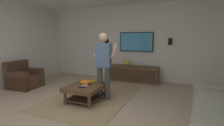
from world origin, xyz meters
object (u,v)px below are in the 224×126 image
remote_black (82,87)px  book (93,81)px  coffee_table (87,89)px  bowl (86,82)px  wall_speaker_right (107,42)px  media_console (134,74)px  person_standing (104,62)px  vase_round (127,62)px  remote_white (84,86)px  wall_speaker_left (170,42)px  remote_grey (92,81)px  armchair (24,79)px  tv (136,42)px

remote_black → book: bearing=-129.5°
coffee_table → book: book is taller
coffee_table → remote_black: 0.30m
bowl → wall_speaker_right: wall_speaker_right is taller
media_console → person_standing: person_standing is taller
coffee_table → wall_speaker_right: bearing=13.5°
remote_black → vase_round: (2.55, -0.25, 0.25)m
remote_white → vase_round: vase_round is taller
book → wall_speaker_left: (2.23, -1.68, 0.99)m
media_console → vase_round: (0.01, 0.26, 0.39)m
remote_grey → bowl: bearing=-132.7°
remote_white → bowl: bearing=56.6°
coffee_table → remote_black: size_ratio=6.67×
bowl → media_console: bearing=-14.4°
wall_speaker_right → wall_speaker_left: bearing=-90.0°
remote_black → remote_grey: size_ratio=1.00×
remote_white → wall_speaker_left: bearing=3.9°
remote_white → book: bearing=36.9°
vase_round → wall_speaker_right: size_ratio=1.00×
media_console → wall_speaker_right: 1.60m
coffee_table → bowl: 0.17m
remote_grey → book: (-0.02, -0.04, 0.01)m
book → armchair: bearing=130.6°
armchair → tv: bearing=33.7°
tv → person_standing: bearing=-5.3°
coffee_table → media_console: bearing=-13.6°
book → vase_round: size_ratio=1.00×
wall_speaker_left → person_standing: bearing=149.0°
wall_speaker_right → tv: bearing=-90.7°
armchair → remote_grey: size_ratio=5.79×
bowl → remote_white: bowl is taller
media_console → remote_white: 2.45m
remote_white → remote_grey: size_ratio=1.00×
remote_black → remote_grey: 0.58m
armchair → remote_black: armchair is taller
remote_black → wall_speaker_right: 3.02m
remote_white → wall_speaker_right: (2.64, 0.62, 0.95)m
media_console → book: size_ratio=7.73×
bowl → remote_grey: size_ratio=1.78×
bowl → vase_round: (2.27, -0.32, 0.20)m
coffee_table → media_console: size_ratio=0.59×
bowl → book: size_ratio=1.21×
media_console → tv: 1.13m
armchair → person_standing: 2.79m
remote_grey → armchair: bearing=139.7°
remote_black → tv: bearing=-142.6°
media_console → remote_black: (-2.53, 0.51, 0.14)m
wall_speaker_left → bowl: bearing=145.5°
bowl → wall_speaker_left: 3.19m
bowl → remote_white: bearing=-159.7°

